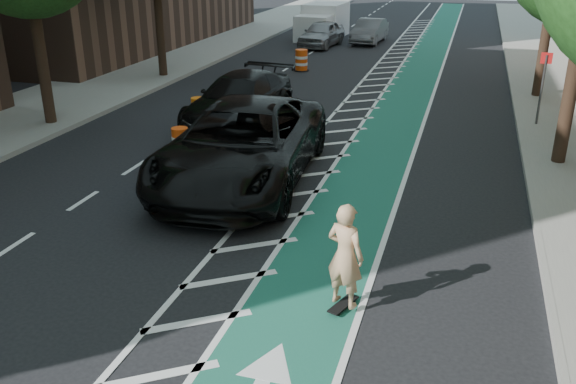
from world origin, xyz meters
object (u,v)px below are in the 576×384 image
at_px(suv_far, 239,99).
at_px(suv_near, 242,144).
at_px(barrel_a, 180,143).
at_px(skateboarder, 345,256).

bearing_deg(suv_far, suv_near, -63.27).
bearing_deg(suv_near, suv_far, 107.60).
relative_size(suv_far, barrel_a, 6.77).
xyz_separation_m(suv_far, barrel_a, (-0.39, -3.74, -0.42)).
distance_m(suv_near, suv_far, 5.49).
bearing_deg(suv_far, barrel_a, -90.98).
bearing_deg(skateboarder, suv_far, -40.03).
distance_m(suv_near, barrel_a, 2.85).
bearing_deg(suv_near, skateboarder, -57.95).
bearing_deg(suv_far, skateboarder, -55.56).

